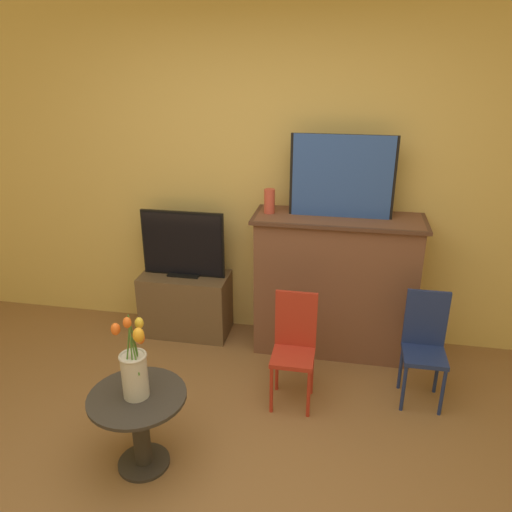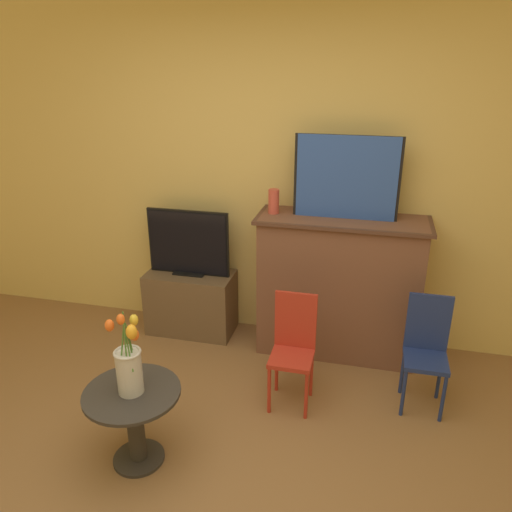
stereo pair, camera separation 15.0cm
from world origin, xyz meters
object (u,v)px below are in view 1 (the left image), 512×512
Objects in this scene: tv_monitor at (183,245)px; vase_tulips at (134,369)px; painting at (342,177)px; chair_blue at (425,342)px; chair_red at (294,343)px.

vase_tulips is (0.22, -1.48, -0.13)m from tv_monitor.
chair_blue is (0.61, -0.53, -0.96)m from painting.
vase_tulips is at bearing -134.78° from chair_red.
painting reaches higher than vase_tulips.
painting is at bearing 56.03° from vase_tulips.
chair_red is 1.48× the size of vase_tulips.
painting reaches higher than tv_monitor.
painting is 1.43× the size of vase_tulips.
painting is at bearing -0.53° from tv_monitor.
tv_monitor is at bearing 179.47° from painting.
vase_tulips reaches higher than chair_blue.
painting is 0.96× the size of chair_red.
chair_red is at bearing -168.18° from chair_blue.
tv_monitor is 0.87× the size of chair_red.
painting is 1.36m from tv_monitor.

